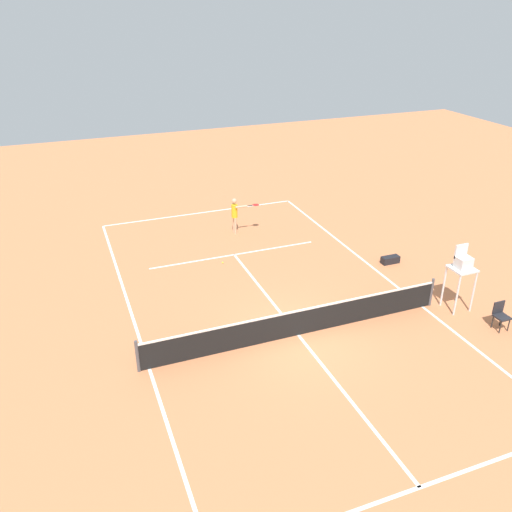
# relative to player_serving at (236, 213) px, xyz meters

# --- Properties ---
(ground_plane) EXTENTS (60.00, 60.00, 0.00)m
(ground_plane) POSITION_rel_player_serving_xyz_m (0.84, 8.62, -1.01)
(ground_plane) COLOR #D37A4C
(court_lines) EXTENTS (9.88, 23.47, 0.01)m
(court_lines) POSITION_rel_player_serving_xyz_m (0.84, 8.62, -1.01)
(court_lines) COLOR white
(court_lines) RESTS_ON ground
(tennis_net) EXTENTS (10.48, 0.10, 1.07)m
(tennis_net) POSITION_rel_player_serving_xyz_m (0.84, 8.62, -0.52)
(tennis_net) COLOR #4C4C51
(tennis_net) RESTS_ON ground
(player_serving) EXTENTS (1.27, 0.59, 1.70)m
(player_serving) POSITION_rel_player_serving_xyz_m (0.00, 0.00, 0.00)
(player_serving) COLOR #D8A884
(player_serving) RESTS_ON ground
(tennis_ball) EXTENTS (0.07, 0.07, 0.07)m
(tennis_ball) POSITION_rel_player_serving_xyz_m (1.55, 2.79, -0.98)
(tennis_ball) COLOR #CCE033
(tennis_ball) RESTS_ON ground
(umpire_chair) EXTENTS (0.80, 0.80, 2.41)m
(umpire_chair) POSITION_rel_player_serving_xyz_m (-5.07, 9.09, 0.59)
(umpire_chair) COLOR silver
(umpire_chair) RESTS_ON ground
(courtside_chair_near) EXTENTS (0.44, 0.46, 0.95)m
(courtside_chair_near) POSITION_rel_player_serving_xyz_m (-5.55, 10.65, -0.48)
(courtside_chair_near) COLOR #262626
(courtside_chair_near) RESTS_ON ground
(equipment_bag) EXTENTS (0.76, 0.32, 0.30)m
(equipment_bag) POSITION_rel_player_serving_xyz_m (-4.94, 5.27, -0.86)
(equipment_bag) COLOR black
(equipment_bag) RESTS_ON ground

